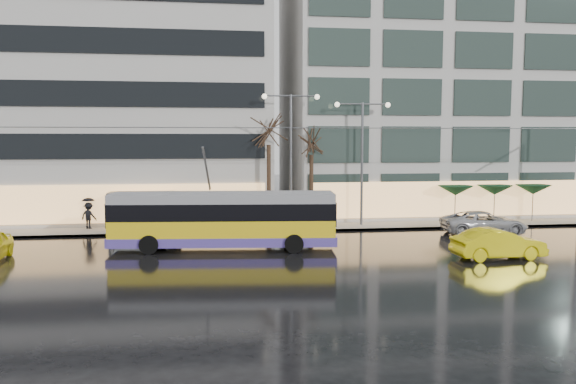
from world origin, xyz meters
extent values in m
plane|color=black|center=(0.00, 0.00, 0.00)|extent=(140.00, 140.00, 0.00)
cube|color=gray|center=(2.00, 14.00, 0.07)|extent=(80.00, 10.00, 0.15)
cube|color=slate|center=(2.00, 9.05, 0.07)|extent=(80.00, 0.10, 0.15)
cube|color=#B6B3AE|center=(-16.00, 19.00, 11.15)|extent=(34.00, 14.00, 22.00)
cube|color=#B6B3AE|center=(19.00, 19.00, 12.65)|extent=(32.00, 14.00, 25.00)
cube|color=yellow|center=(-2.76, 3.90, 1.07)|extent=(12.44, 3.69, 1.53)
cube|color=#513E9B|center=(-2.76, 3.90, 0.56)|extent=(12.48, 3.73, 0.51)
cube|color=black|center=(-2.76, 3.90, 2.19)|extent=(12.46, 3.71, 0.92)
cube|color=gray|center=(-2.76, 3.90, 2.91)|extent=(12.44, 3.69, 0.51)
cube|color=black|center=(3.37, 3.32, 2.04)|extent=(0.28, 2.34, 1.33)
cube|color=black|center=(-8.88, 4.48, 2.04)|extent=(0.28, 2.34, 1.33)
cylinder|color=black|center=(1.23, 4.81, 0.51)|extent=(1.05, 0.45, 1.02)
cylinder|color=black|center=(0.99, 2.27, 0.51)|extent=(1.05, 0.45, 1.02)
cylinder|color=black|center=(-6.50, 5.53, 0.51)|extent=(1.05, 0.45, 1.02)
cylinder|color=black|center=(-6.74, 2.99, 0.51)|extent=(1.05, 0.45, 1.02)
cylinder|color=#595B60|center=(-3.68, 4.96, 4.39)|extent=(0.42, 3.79, 2.69)
cylinder|color=#595B60|center=(-3.63, 5.47, 4.39)|extent=(0.42, 3.79, 2.69)
cylinder|color=#595B60|center=(1.00, 5.75, 6.80)|extent=(42.00, 0.04, 0.04)
cylinder|color=#595B60|center=(1.00, 6.25, 6.80)|extent=(42.00, 0.04, 0.04)
cube|color=#595B60|center=(-8.00, 10.50, 2.60)|extent=(4.20, 1.60, 0.12)
cube|color=silver|center=(-8.00, 11.20, 1.35)|extent=(4.00, 0.05, 2.20)
cube|color=white|center=(-10.05, 10.50, 1.35)|extent=(0.10, 1.40, 2.20)
cylinder|color=#595B60|center=(-10.00, 9.80, 1.35)|extent=(0.10, 0.10, 2.40)
cylinder|color=#595B60|center=(-10.00, 11.20, 1.35)|extent=(0.10, 0.10, 2.40)
cylinder|color=#595B60|center=(-6.00, 9.80, 1.35)|extent=(0.10, 0.10, 2.40)
cylinder|color=#595B60|center=(-6.00, 11.20, 1.35)|extent=(0.10, 0.10, 2.40)
cylinder|color=#595B60|center=(2.00, 10.80, 4.65)|extent=(0.18, 0.18, 9.00)
cylinder|color=#595B60|center=(1.10, 10.80, 9.05)|extent=(1.80, 0.10, 0.10)
cylinder|color=#595B60|center=(2.90, 10.80, 9.05)|extent=(1.80, 0.10, 0.10)
sphere|color=#FFF2CC|center=(0.20, 10.80, 9.00)|extent=(0.36, 0.36, 0.36)
sphere|color=#FFF2CC|center=(3.80, 10.80, 9.00)|extent=(0.36, 0.36, 0.36)
cylinder|color=#595B60|center=(7.00, 10.80, 4.40)|extent=(0.18, 0.18, 8.50)
cylinder|color=#595B60|center=(6.10, 10.80, 8.55)|extent=(1.80, 0.10, 0.10)
cylinder|color=#595B60|center=(7.90, 10.80, 8.55)|extent=(1.80, 0.10, 0.10)
sphere|color=#FFF2CC|center=(5.20, 10.80, 8.50)|extent=(0.36, 0.36, 0.36)
sphere|color=#FFF2CC|center=(8.80, 10.80, 8.50)|extent=(0.36, 0.36, 0.36)
cylinder|color=black|center=(0.50, 11.00, 2.95)|extent=(0.28, 0.28, 5.60)
cylinder|color=black|center=(3.50, 11.20, 2.60)|extent=(0.28, 0.28, 4.90)
cylinder|color=#595B60|center=(14.00, 11.00, 1.25)|extent=(0.06, 0.06, 2.20)
cone|color=#103C1F|center=(14.00, 11.00, 2.45)|extent=(2.50, 2.50, 0.70)
cylinder|color=#595B60|center=(17.00, 11.00, 1.25)|extent=(0.06, 0.06, 2.20)
cone|color=#103C1F|center=(17.00, 11.00, 2.45)|extent=(2.50, 2.50, 0.70)
cylinder|color=#595B60|center=(20.00, 11.00, 1.25)|extent=(0.06, 0.06, 2.20)
cone|color=#103C1F|center=(20.00, 11.00, 2.45)|extent=(2.50, 2.50, 0.70)
imported|color=yellow|center=(11.19, -0.51, 0.77)|extent=(4.76, 1.83, 1.55)
imported|color=#B2B2B7|center=(14.03, 6.63, 0.75)|extent=(5.56, 2.86, 1.50)
imported|color=black|center=(-6.14, 9.57, 1.03)|extent=(0.73, 0.58, 1.76)
imported|color=#E34B89|center=(-6.14, 9.57, 1.90)|extent=(1.19, 1.20, 0.88)
imported|color=black|center=(-5.72, 9.63, 1.11)|extent=(1.04, 0.87, 1.92)
imported|color=black|center=(-11.59, 11.50, 1.03)|extent=(1.30, 1.07, 1.75)
imported|color=black|center=(-11.59, 11.50, 1.90)|extent=(1.09, 1.09, 0.72)
camera|label=1|loc=(-3.30, -27.22, 6.11)|focal=35.00mm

